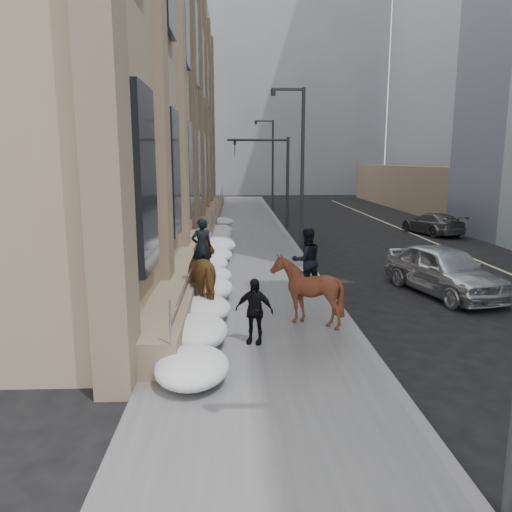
{
  "coord_description": "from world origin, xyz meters",
  "views": [
    {
      "loc": [
        -0.51,
        -11.41,
        4.48
      ],
      "look_at": [
        0.09,
        3.04,
        1.7
      ],
      "focal_mm": 35.0,
      "sensor_mm": 36.0,
      "label": 1
    }
  ],
  "objects_px": {
    "car_grey": "(432,224)",
    "mounted_horse_left": "(208,273)",
    "pedestrian": "(254,311)",
    "car_silver": "(444,270)",
    "mounted_horse_right": "(306,285)"
  },
  "relations": [
    {
      "from": "mounted_horse_left",
      "to": "mounted_horse_right",
      "type": "distance_m",
      "value": 3.11
    },
    {
      "from": "mounted_horse_right",
      "to": "car_silver",
      "type": "xyz_separation_m",
      "value": [
        5.15,
        3.23,
        -0.34
      ]
    },
    {
      "from": "mounted_horse_right",
      "to": "car_grey",
      "type": "distance_m",
      "value": 19.88
    },
    {
      "from": "pedestrian",
      "to": "car_silver",
      "type": "distance_m",
      "value": 8.09
    },
    {
      "from": "mounted_horse_left",
      "to": "car_grey",
      "type": "bearing_deg",
      "value": -149.08
    },
    {
      "from": "mounted_horse_left",
      "to": "mounted_horse_right",
      "type": "bearing_deg",
      "value": 131.36
    },
    {
      "from": "mounted_horse_left",
      "to": "car_silver",
      "type": "bearing_deg",
      "value": 172.94
    },
    {
      "from": "mounted_horse_left",
      "to": "pedestrian",
      "type": "distance_m",
      "value": 3.23
    },
    {
      "from": "pedestrian",
      "to": "car_grey",
      "type": "height_order",
      "value": "pedestrian"
    },
    {
      "from": "mounted_horse_right",
      "to": "pedestrian",
      "type": "distance_m",
      "value": 2.06
    },
    {
      "from": "car_silver",
      "to": "mounted_horse_right",
      "type": "bearing_deg",
      "value": -162.21
    },
    {
      "from": "mounted_horse_right",
      "to": "car_grey",
      "type": "xyz_separation_m",
      "value": [
        10.22,
        17.04,
        -0.52
      ]
    },
    {
      "from": "car_grey",
      "to": "mounted_horse_left",
      "type": "bearing_deg",
      "value": 35.54
    },
    {
      "from": "mounted_horse_right",
      "to": "car_grey",
      "type": "bearing_deg",
      "value": -137.64
    },
    {
      "from": "mounted_horse_left",
      "to": "mounted_horse_right",
      "type": "height_order",
      "value": "mounted_horse_left"
    }
  ]
}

